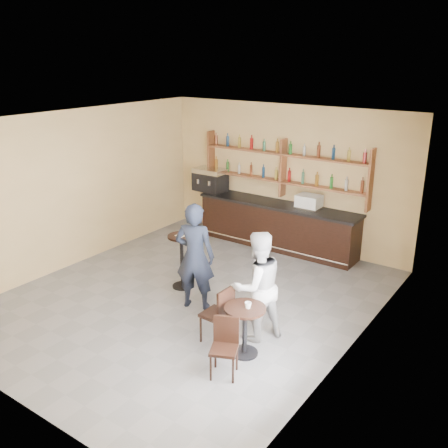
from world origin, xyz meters
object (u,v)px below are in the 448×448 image
Objects in this scene: espresso_machine at (210,180)px; man_main at (195,256)px; pedestal_table at (182,261)px; pastry_case at (309,202)px; chair_south at (224,349)px; patron_second at (257,286)px; chair_west at (216,314)px; bar_counter at (277,225)px; cafe_table at (245,331)px.

man_main is (2.14, -3.32, -0.37)m from espresso_machine.
pastry_case is at bearing 67.28° from pedestal_table.
chair_south is at bearing -38.81° from pedestal_table.
patron_second reaches higher than chair_south.
espresso_machine is 0.82× the size of chair_west.
espresso_machine is 3.96m from man_main.
patron_second is (0.88, -3.55, -0.32)m from pastry_case.
pedestal_table is at bearing -78.82° from patron_second.
pedestal_table is at bearing -59.24° from espresso_machine.
cafe_table is at bearing -66.69° from bar_counter.
patron_second is at bearing -18.39° from pedestal_table.
bar_counter is at bearing 81.20° from pedestal_table.
pedestal_table is 2.01m from chair_west.
patron_second is (1.63, -3.55, 0.36)m from bar_counter.
pastry_case is 4.26m from cafe_table.
man_main is (-0.51, -3.32, -0.25)m from pastry_case.
bar_counter is at bearing 113.31° from cafe_table.
pastry_case is 4.84m from chair_south.
man_main reaches higher than cafe_table.
pedestal_table is (-0.44, -2.86, 0.00)m from bar_counter.
chair_west reaches higher than chair_south.
bar_counter reaches higher than chair_south.
chair_south is at bearing -47.78° from espresso_machine.
espresso_machine is at bearing -105.58° from patron_second.
patron_second reaches higher than pedestal_table.
pastry_case is at bearing 0.00° from bar_counter.
pastry_case is at bearing 3.83° from espresso_machine.
chair_south is at bearing -68.89° from bar_counter.
espresso_machine is 0.44× the size of patron_second.
man_main is 1.27m from chair_west.
pastry_case is 0.28× the size of man_main.
bar_counter is 2.06m from espresso_machine.
cafe_table is (2.19, -1.20, -0.14)m from pedestal_table.
bar_counter is 4.42m from cafe_table.
patron_second is (3.53, -3.55, -0.44)m from espresso_machine.
pedestal_table reaches higher than cafe_table.
chair_west is 0.89m from chair_south.
bar_counter is 4.59× the size of chair_south.
chair_west is at bearing -88.16° from pastry_case.
bar_counter is at bearing 87.07° from chair_south.
chair_south is (3.69, -4.66, -0.90)m from espresso_machine.
bar_counter is 3.67× the size of pedestal_table.
man_main reaches higher than chair_south.
man_main is 2.01× the size of chair_west.
patron_second reaches higher than espresso_machine.
man_main reaches higher than bar_counter.
cafe_table is at bearing 86.86° from chair_west.
pastry_case is 3.67m from patron_second.
pastry_case is (0.75, 0.00, 0.68)m from bar_counter.
patron_second is at bearing -41.33° from espresso_machine.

